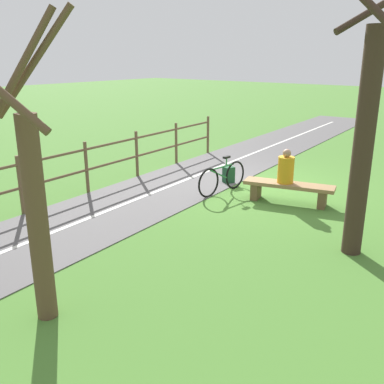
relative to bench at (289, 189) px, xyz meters
The scene contains 9 objects.
ground_plane 1.45m from the bench, 32.41° to the right, with size 80.00×80.00×0.00m, color #477A2D.
paved_path 4.25m from the bench, 49.92° to the left, with size 2.59×36.00×0.02m, color #565454.
path_centre_line 4.25m from the bench, 49.92° to the left, with size 0.10×32.00×0.00m, color silver.
bench is the anchor object (origin of this frame).
person_seated 0.46m from the bench, 14.13° to the left, with size 0.43×0.43×0.76m.
bicycle 1.61m from the bench, 10.55° to the left, with size 0.22×1.67×0.88m.
backpack 2.00m from the bench, 14.87° to the right, with size 0.33×0.33×0.43m.
tree_by_path 3.12m from the bench, 138.97° to the left, with size 1.35×1.36×4.44m.
tree_near_bench 6.12m from the bench, 85.69° to the left, with size 1.55×1.56×3.73m.
Camera 1 is at (-5.16, 9.39, 3.15)m, focal length 40.70 mm.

